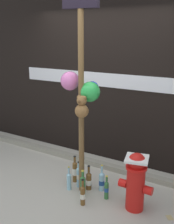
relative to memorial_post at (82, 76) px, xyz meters
name	(u,v)px	position (x,y,z in m)	size (l,w,h in m)	color
ground_plane	(58,193)	(-0.23, -0.27, -1.59)	(14.00, 14.00, 0.00)	#ADA899
building_wall	(107,61)	(-0.23, 1.16, 0.09)	(10.00, 0.21, 3.36)	black
curb_strip	(93,162)	(-0.23, 0.71, -1.55)	(8.00, 0.12, 0.08)	gray
memorial_post	(82,76)	(0.00, 0.00, 0.00)	(0.54, 0.49, 2.74)	brown
fire_hydrant	(136,180)	(0.79, -0.05, -1.20)	(0.42, 0.32, 0.74)	red
bottle_0	(83,185)	(0.10, -0.16, -1.43)	(0.07, 0.07, 0.38)	#337038
bottle_1	(102,181)	(0.25, 0.10, -1.45)	(0.08, 0.08, 0.38)	#93CCE0
bottle_2	(83,195)	(0.20, -0.32, -1.45)	(0.06, 0.06, 0.36)	brown
bottle_3	(89,181)	(0.08, 0.03, -1.46)	(0.08, 0.08, 0.36)	brown
bottle_4	(69,181)	(-0.15, -0.11, -1.46)	(0.06, 0.06, 0.35)	#93CCE0
bottle_5	(75,171)	(-0.20, 0.11, -1.42)	(0.07, 0.07, 0.41)	brown
bottle_6	(79,176)	(-0.07, 0.02, -1.43)	(0.06, 0.06, 0.39)	#93CCE0
bottle_7	(106,189)	(0.40, -0.05, -1.45)	(0.06, 0.06, 0.33)	#337038
litter_0	(170,218)	(1.22, -0.01, -1.59)	(0.09, 0.07, 0.01)	tan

